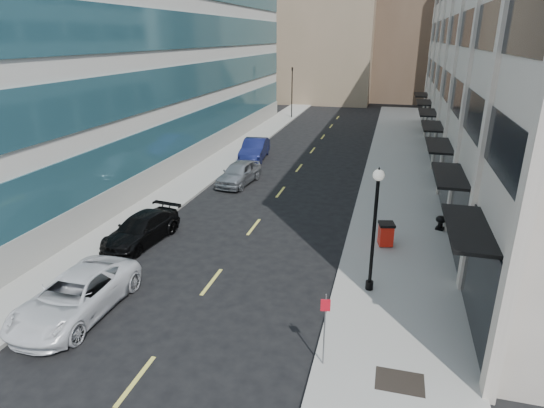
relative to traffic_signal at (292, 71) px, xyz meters
The scene contains 17 objects.
sidewalk_right 31.38m from the traffic_signal, 65.10° to the right, with size 5.00×80.00×0.15m, color gray.
sidewalk_left 28.58m from the traffic_signal, 92.05° to the right, with size 3.00×80.00×0.15m, color gray.
building_left 23.84m from the traffic_signal, 116.45° to the right, with size 16.14×46.00×20.00m.
skyline_tan_near 21.70m from the traffic_signal, 85.71° to the left, with size 14.00×18.00×28.00m, color #8E765D.
skyline_tan_far 31.63m from the traffic_signal, 105.82° to the left, with size 12.00×14.00×22.00m, color #8E765D.
skyline_stone 29.91m from the traffic_signal, 37.45° to the left, with size 10.00×14.00×20.00m, color beige.
grate_far 46.43m from the traffic_signal, 73.49° to the right, with size 1.40×1.00×0.01m, color black.
road_centerline 32.00m from the traffic_signal, 79.94° to the right, with size 0.15×68.20×0.01m.
traffic_signal is the anchor object (origin of this frame).
car_white_van 43.74m from the traffic_signal, 87.87° to the right, with size 2.53×5.48×1.52m, color silver.
car_black_pickup 37.57m from the traffic_signal, 88.92° to the right, with size 1.93×4.76×1.38m, color black.
car_silver_sedan 27.54m from the traffic_signal, 85.13° to the right, with size 1.85×4.59×1.56m, color gray.
car_blue_sedan 20.88m from the traffic_signal, 86.12° to the right, with size 1.77×5.07×1.67m, color #13194A.
trash_bin 37.31m from the traffic_signal, 70.44° to the right, with size 0.86×0.88×1.17m.
lamppost 41.00m from the traffic_signal, 73.09° to the right, with size 0.42×0.42×5.07m.
sign_post 45.48m from the traffic_signal, 76.21° to the right, with size 0.29×0.08×2.46m.
urn_planter 35.87m from the traffic_signal, 64.83° to the right, with size 0.54×0.54×0.74m.
Camera 1 is at (6.72, -7.44, 9.65)m, focal length 30.00 mm.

